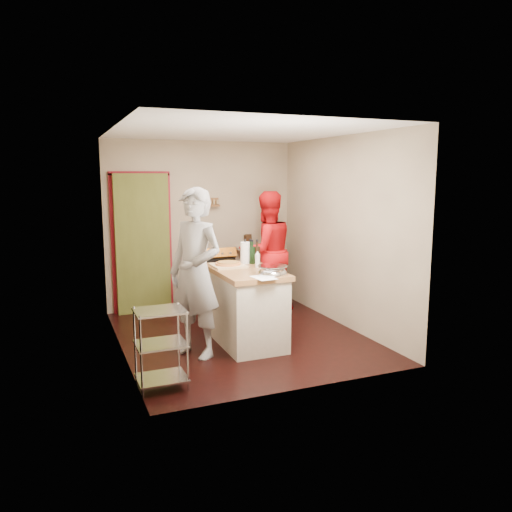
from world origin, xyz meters
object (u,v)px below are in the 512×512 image
at_px(stove, 211,281).
at_px(island, 246,304).
at_px(person_stripe, 196,273).
at_px(wire_shelving, 161,345).
at_px(person_red, 267,252).

distance_m(stove, island, 1.70).
bearing_deg(person_stripe, wire_shelving, -70.04).
height_order(wire_shelving, person_stripe, person_stripe).
bearing_deg(island, person_red, 57.23).
relative_size(stove, wire_shelving, 1.26).
height_order(stove, person_red, person_red).
bearing_deg(person_stripe, stove, 124.66).
bearing_deg(wire_shelving, island, 36.61).
height_order(stove, island, island).
xyz_separation_m(wire_shelving, island, (1.25, 0.93, 0.05)).
relative_size(island, person_red, 0.73).
distance_m(stove, person_red, 0.98).
bearing_deg(person_stripe, island, 70.97).
bearing_deg(stove, person_red, -25.38).
bearing_deg(island, person_stripe, -165.85).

